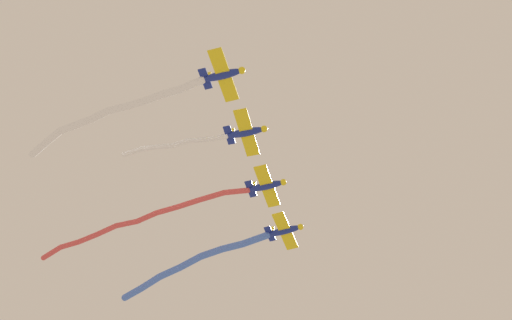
{
  "coord_description": "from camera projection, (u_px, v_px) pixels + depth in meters",
  "views": [
    {
      "loc": [
        -31.66,
        -33.83,
        6.96
      ],
      "look_at": [
        4.39,
        5.35,
        73.8
      ],
      "focal_mm": 49.03,
      "sensor_mm": 36.0,
      "label": 1
    }
  ],
  "objects": [
    {
      "name": "airplane_right_wing",
      "position": [
        267.0,
        186.0,
        87.86
      ],
      "size": [
        6.76,
        5.42,
        1.75
      ],
      "rotation": [
        0.0,
        0.0,
        5.26
      ],
      "color": "navy"
    },
    {
      "name": "airplane_left_wing",
      "position": [
        246.0,
        132.0,
        83.02
      ],
      "size": [
        6.63,
        5.54,
        1.75
      ],
      "rotation": [
        0.0,
        0.0,
        5.31
      ],
      "color": "navy"
    },
    {
      "name": "airplane_lead",
      "position": [
        223.0,
        75.0,
        77.71
      ],
      "size": [
        6.73,
        5.45,
        1.75
      ],
      "rotation": [
        0.0,
        0.0,
        5.27
      ],
      "color": "navy"
    },
    {
      "name": "smoke_trail_left_wing",
      "position": [
        174.0,
        144.0,
        84.81
      ],
      "size": [
        7.65,
        11.82,
        1.87
      ],
      "color": "white"
    },
    {
      "name": "smoke_trail_slot",
      "position": [
        191.0,
        264.0,
        95.9
      ],
      "size": [
        8.58,
        22.45,
        2.8
      ],
      "color": "#4C75DB"
    },
    {
      "name": "smoke_trail_right_wing",
      "position": [
        138.0,
        221.0,
        91.94
      ],
      "size": [
        13.0,
        29.33,
        1.4
      ],
      "color": "#DB4C4C"
    },
    {
      "name": "smoke_trail_lead",
      "position": [
        110.0,
        114.0,
        81.62
      ],
      "size": [
        9.21,
        23.56,
        2.17
      ],
      "color": "white"
    },
    {
      "name": "airplane_slot",
      "position": [
        285.0,
        231.0,
        93.17
      ],
      "size": [
        6.85,
        5.35,
        1.75
      ],
      "rotation": [
        0.0,
        0.0,
        5.21
      ],
      "color": "navy"
    }
  ]
}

